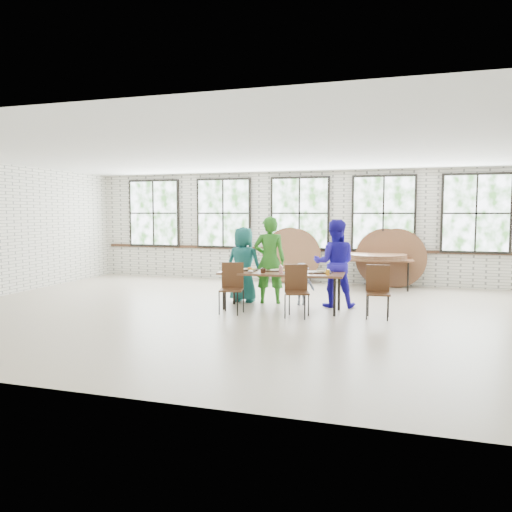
# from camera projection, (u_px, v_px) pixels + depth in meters

# --- Properties ---
(room) EXTENTS (12.00, 12.00, 12.00)m
(room) POSITION_uv_depth(u_px,v_px,m) (300.00, 215.00, 13.48)
(room) COLOR #BDAB96
(room) RESTS_ON ground
(dining_table) EXTENTS (2.43, 0.91, 0.74)m
(dining_table) POSITION_uv_depth(u_px,v_px,m) (281.00, 275.00, 9.67)
(dining_table) COLOR brown
(dining_table) RESTS_ON ground
(chair_near_left) EXTENTS (0.50, 0.48, 0.95)m
(chair_near_left) POSITION_uv_depth(u_px,v_px,m) (232.00, 283.00, 9.41)
(chair_near_left) COLOR #4A2C18
(chair_near_left) RESTS_ON ground
(chair_near_right) EXTENTS (0.53, 0.52, 0.95)m
(chair_near_right) POSITION_uv_depth(u_px,v_px,m) (296.00, 286.00, 9.07)
(chair_near_right) COLOR #4A2C18
(chair_near_right) RESTS_ON ground
(chair_spare) EXTENTS (0.46, 0.45, 0.95)m
(chair_spare) POSITION_uv_depth(u_px,v_px,m) (378.00, 287.00, 8.98)
(chair_spare) COLOR #4A2C18
(chair_spare) RESTS_ON ground
(adult_teal) EXTENTS (0.80, 0.54, 1.59)m
(adult_teal) POSITION_uv_depth(u_px,v_px,m) (244.00, 264.00, 10.56)
(adult_teal) COLOR #1B6660
(adult_teal) RESTS_ON ground
(adult_green) EXTENTS (0.74, 0.57, 1.81)m
(adult_green) POSITION_uv_depth(u_px,v_px,m) (270.00, 260.00, 10.39)
(adult_green) COLOR #29741F
(adult_green) RESTS_ON ground
(toddler) EXTENTS (0.64, 0.51, 0.87)m
(toddler) POSITION_uv_depth(u_px,v_px,m) (301.00, 284.00, 10.23)
(toddler) COLOR #142941
(toddler) RESTS_ON ground
(adult_blue) EXTENTS (0.94, 0.78, 1.76)m
(adult_blue) POSITION_uv_depth(u_px,v_px,m) (335.00, 263.00, 9.99)
(adult_blue) COLOR #2319B0
(adult_blue) RESTS_ON ground
(storage_table) EXTENTS (1.85, 0.88, 0.74)m
(storage_table) POSITION_uv_depth(u_px,v_px,m) (376.00, 261.00, 12.40)
(storage_table) COLOR brown
(storage_table) RESTS_ON ground
(tabletop_clutter) EXTENTS (1.94, 0.65, 0.11)m
(tabletop_clutter) POSITION_uv_depth(u_px,v_px,m) (286.00, 271.00, 9.61)
(tabletop_clutter) COLOR black
(tabletop_clutter) RESTS_ON dining_table
(round_tops_stacked) EXTENTS (1.50, 1.50, 0.13)m
(round_tops_stacked) POSITION_uv_depth(u_px,v_px,m) (376.00, 256.00, 12.39)
(round_tops_stacked) COLOR brown
(round_tops_stacked) RESTS_ON storage_table
(round_tops_leaning) EXTENTS (4.30, 0.43, 1.49)m
(round_tops_leaning) POSITION_uv_depth(u_px,v_px,m) (339.00, 257.00, 13.07)
(round_tops_leaning) COLOR brown
(round_tops_leaning) RESTS_ON ground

